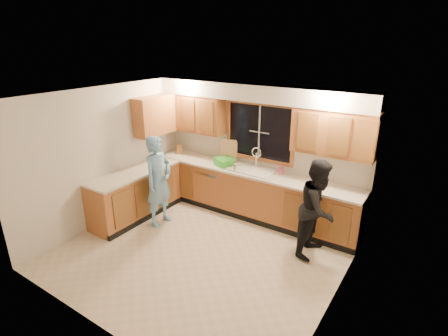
% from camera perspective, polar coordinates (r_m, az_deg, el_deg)
% --- Properties ---
extents(floor, '(4.20, 4.20, 0.00)m').
position_cam_1_polar(floor, '(5.82, -3.82, -13.65)').
color(floor, beige).
rests_on(floor, ground).
extents(ceiling, '(4.20, 4.20, 0.00)m').
position_cam_1_polar(ceiling, '(4.88, -4.51, 11.48)').
color(ceiling, silver).
extents(wall_back, '(4.20, 0.00, 4.20)m').
position_cam_1_polar(wall_back, '(6.73, 5.75, 3.00)').
color(wall_back, beige).
rests_on(wall_back, ground).
extents(wall_left, '(0.00, 3.80, 3.80)m').
position_cam_1_polar(wall_left, '(6.64, -18.68, 1.76)').
color(wall_left, beige).
rests_on(wall_left, ground).
extents(wall_right, '(0.00, 3.80, 3.80)m').
position_cam_1_polar(wall_right, '(4.38, 18.47, -7.94)').
color(wall_right, beige).
rests_on(wall_right, ground).
extents(base_cabinets_back, '(4.20, 0.60, 0.88)m').
position_cam_1_polar(base_cabinets_back, '(6.77, 4.31, -4.18)').
color(base_cabinets_back, '#AD6332').
rests_on(base_cabinets_back, ground).
extents(base_cabinets_left, '(0.60, 1.90, 0.88)m').
position_cam_1_polar(base_cabinets_left, '(6.92, -14.12, -4.23)').
color(base_cabinets_left, '#AD6332').
rests_on(base_cabinets_left, ground).
extents(countertop_back, '(4.20, 0.63, 0.04)m').
position_cam_1_polar(countertop_back, '(6.58, 4.35, -0.59)').
color(countertop_back, beige).
rests_on(countertop_back, base_cabinets_back).
extents(countertop_left, '(0.63, 1.90, 0.04)m').
position_cam_1_polar(countertop_left, '(6.73, -14.37, -0.70)').
color(countertop_left, beige).
rests_on(countertop_left, base_cabinets_left).
extents(upper_cabinets_left, '(1.35, 0.33, 0.75)m').
position_cam_1_polar(upper_cabinets_left, '(7.21, -4.88, 8.92)').
color(upper_cabinets_left, '#AD6332').
rests_on(upper_cabinets_left, wall_back).
extents(upper_cabinets_right, '(1.35, 0.33, 0.75)m').
position_cam_1_polar(upper_cabinets_right, '(5.92, 17.48, 5.51)').
color(upper_cabinets_right, '#AD6332').
rests_on(upper_cabinets_right, wall_back).
extents(upper_cabinets_return, '(0.33, 0.90, 0.75)m').
position_cam_1_polar(upper_cabinets_return, '(7.09, -11.27, 8.41)').
color(upper_cabinets_return, '#AD6332').
rests_on(upper_cabinets_return, wall_left).
extents(soffit, '(4.20, 0.35, 0.30)m').
position_cam_1_polar(soffit, '(6.33, 5.34, 12.14)').
color(soffit, beige).
rests_on(soffit, wall_back).
extents(window_frame, '(1.44, 0.03, 1.14)m').
position_cam_1_polar(window_frame, '(6.63, 5.82, 5.87)').
color(window_frame, black).
rests_on(window_frame, wall_back).
extents(sink, '(0.86, 0.52, 0.57)m').
position_cam_1_polar(sink, '(6.61, 4.43, -0.82)').
color(sink, white).
rests_on(sink, countertop_back).
extents(dishwasher, '(0.60, 0.56, 0.82)m').
position_cam_1_polar(dishwasher, '(7.19, -1.65, -2.88)').
color(dishwasher, silver).
rests_on(dishwasher, floor).
extents(stove, '(0.58, 0.75, 0.90)m').
position_cam_1_polar(stove, '(6.59, -17.75, -5.81)').
color(stove, silver).
rests_on(stove, floor).
extents(man, '(0.43, 0.63, 1.68)m').
position_cam_1_polar(man, '(6.39, -10.61, -2.14)').
color(man, '#6C9FCC').
rests_on(man, floor).
extents(woman, '(0.65, 0.81, 1.58)m').
position_cam_1_polar(woman, '(5.62, 15.12, -6.37)').
color(woman, black).
rests_on(woman, floor).
extents(knife_block, '(0.14, 0.14, 0.20)m').
position_cam_1_polar(knife_block, '(7.55, -7.31, 3.05)').
color(knife_block, brown).
rests_on(knife_block, countertop_back).
extents(cutting_board, '(0.35, 0.23, 0.44)m').
position_cam_1_polar(cutting_board, '(6.99, 0.80, 2.85)').
color(cutting_board, tan).
rests_on(cutting_board, countertop_back).
extents(dish_crate, '(0.41, 0.40, 0.15)m').
position_cam_1_polar(dish_crate, '(6.79, 0.04, 1.00)').
color(dish_crate, green).
rests_on(dish_crate, countertop_back).
extents(soap_bottle, '(0.09, 0.09, 0.17)m').
position_cam_1_polar(soap_bottle, '(6.47, 9.30, -0.19)').
color(soap_bottle, '#DB5383').
rests_on(soap_bottle, countertop_back).
extents(bowl, '(0.23, 0.23, 0.05)m').
position_cam_1_polar(bowl, '(6.17, 14.58, -2.23)').
color(bowl, silver).
rests_on(bowl, countertop_back).
extents(can_left, '(0.09, 0.09, 0.12)m').
position_cam_1_polar(can_left, '(6.48, 1.82, -0.13)').
color(can_left, beige).
rests_on(can_left, countertop_back).
extents(can_right, '(0.09, 0.09, 0.13)m').
position_cam_1_polar(can_right, '(6.62, 1.87, 0.38)').
color(can_right, beige).
rests_on(can_right, countertop_back).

